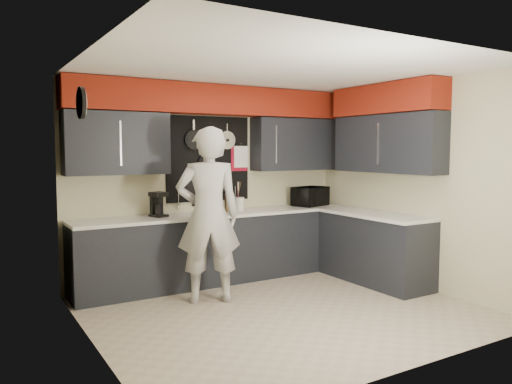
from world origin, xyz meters
TOP-DOWN VIEW (x-y plane):
  - ground at (0.00, 0.00)m, footprint 4.00×4.00m
  - back_wall_assembly at (0.01, 1.60)m, footprint 4.00×0.36m
  - right_wall_assembly at (1.85, 0.26)m, footprint 0.36×3.50m
  - left_wall_assembly at (-1.99, 0.02)m, footprint 0.05×3.50m
  - base_cabinets at (0.49, 1.13)m, footprint 3.95×2.20m
  - microwave at (1.47, 1.45)m, footprint 0.58×0.47m
  - knife_block at (0.12, 1.44)m, footprint 0.14×0.14m
  - utensil_crock at (0.31, 1.53)m, footprint 0.14×0.14m
  - coffee_maker at (-0.86, 1.50)m, footprint 0.21×0.24m
  - person at (-0.55, 0.70)m, footprint 0.85×0.70m

SIDE VIEW (x-z plane):
  - ground at x=0.00m, z-range 0.00..0.00m
  - base_cabinets at x=0.49m, z-range 0.00..0.92m
  - person at x=-0.55m, z-range 0.00..2.01m
  - utensil_crock at x=0.31m, z-range 0.92..1.10m
  - knife_block at x=0.12m, z-range 0.92..1.17m
  - microwave at x=1.47m, z-range 0.92..1.20m
  - coffee_maker at x=-0.86m, z-range 0.93..1.23m
  - left_wall_assembly at x=-1.99m, z-range 0.03..2.63m
  - right_wall_assembly at x=1.85m, z-range 0.64..3.24m
  - back_wall_assembly at x=0.01m, z-range 0.71..3.31m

